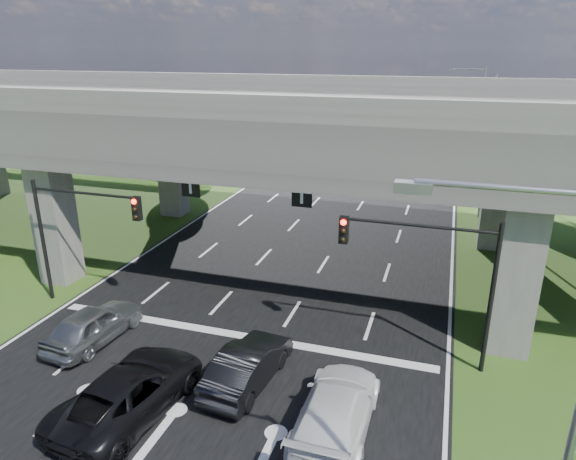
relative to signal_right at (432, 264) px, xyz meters
The scene contains 19 objects.
ground 9.71m from the signal_right, 153.26° to the right, with size 160.00×160.00×0.00m, color #2C4C18.
road 10.74m from the signal_right, 142.25° to the left, with size 18.00×120.00×0.03m, color black.
overpass 11.84m from the signal_right, 134.16° to the left, with size 80.00×15.00×10.00m.
warehouse 45.97m from the signal_right, 137.44° to the left, with size 20.00×10.00×4.00m, color #9E9E99.
signal_right is the anchor object (origin of this frame).
signal_left 15.65m from the signal_right, behind, with size 5.76×0.54×6.00m.
streetlight_near 10.33m from the signal_right, 77.12° to the right, with size 3.38×0.25×10.00m.
streetlight_far 20.25m from the signal_right, 83.53° to the left, with size 3.38×0.25×10.00m.
streetlight_beyond 36.17m from the signal_right, 86.39° to the left, with size 3.38×0.25×10.00m.
tree_left_near 31.01m from the signal_right, 134.63° to the left, with size 4.50×4.50×7.80m.
tree_left_mid 38.96m from the signal_right, 129.50° to the left, with size 3.91×3.90×6.76m.
tree_left_far 43.37m from the signal_right, 118.63° to the left, with size 4.80×4.80×8.32m.
tree_right_near 24.62m from the signal_right, 77.76° to the left, with size 4.20×4.20×7.28m.
tree_right_mid 33.10m from the signal_right, 75.62° to the left, with size 3.91×3.90×6.76m.
tree_right_far 40.29m from the signal_right, 83.99° to the left, with size 4.50×4.50×7.80m.
car_silver 13.90m from the signal_right, 168.56° to the right, with size 1.86×4.63×1.58m, color #999CA0.
car_dark 7.71m from the signal_right, 150.47° to the right, with size 1.63×4.68×1.54m, color black.
car_white 6.40m from the signal_right, 116.45° to the right, with size 2.24×5.50×1.60m, color white.
car_trailing 11.52m from the signal_right, 146.59° to the right, with size 2.72×5.90×1.64m, color black.
Camera 1 is at (7.99, -14.17, 11.72)m, focal length 32.00 mm.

